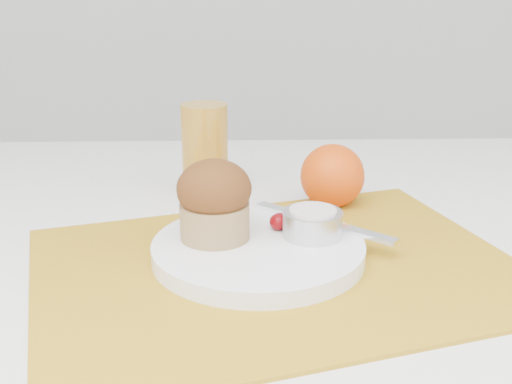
{
  "coord_description": "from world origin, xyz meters",
  "views": [
    {
      "loc": [
        -0.1,
        -0.67,
        1.04
      ],
      "look_at": [
        -0.07,
        0.02,
        0.8
      ],
      "focal_mm": 45.0,
      "sensor_mm": 36.0,
      "label": 1
    }
  ],
  "objects_px": {
    "orange": "(332,176)",
    "muffin": "(214,200)",
    "plate": "(258,250)",
    "juice_glass": "(205,150)"
  },
  "relations": [
    {
      "from": "orange",
      "to": "muffin",
      "type": "xyz_separation_m",
      "value": [
        -0.15,
        -0.15,
        0.02
      ]
    },
    {
      "from": "plate",
      "to": "orange",
      "type": "relative_size",
      "value": 2.71
    },
    {
      "from": "plate",
      "to": "juice_glass",
      "type": "bearing_deg",
      "value": 106.42
    },
    {
      "from": "orange",
      "to": "juice_glass",
      "type": "xyz_separation_m",
      "value": [
        -0.17,
        0.05,
        0.02
      ]
    },
    {
      "from": "muffin",
      "to": "orange",
      "type": "bearing_deg",
      "value": 45.87
    },
    {
      "from": "plate",
      "to": "juice_glass",
      "type": "distance_m",
      "value": 0.23
    },
    {
      "from": "plate",
      "to": "orange",
      "type": "xyz_separation_m",
      "value": [
        0.1,
        0.16,
        0.03
      ]
    },
    {
      "from": "orange",
      "to": "muffin",
      "type": "bearing_deg",
      "value": -134.13
    },
    {
      "from": "orange",
      "to": "muffin",
      "type": "distance_m",
      "value": 0.21
    },
    {
      "from": "orange",
      "to": "plate",
      "type": "bearing_deg",
      "value": -121.44
    }
  ]
}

